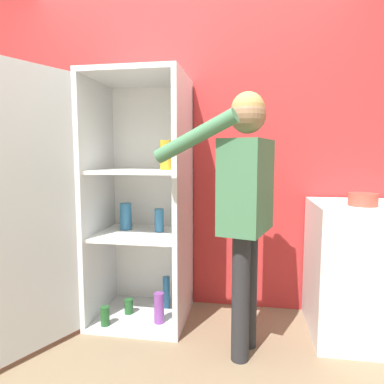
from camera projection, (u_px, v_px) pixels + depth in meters
ground_plane at (160, 372)px, 1.93m from camera, size 12.00×12.00×0.00m
wall_back at (190, 148)px, 2.75m from camera, size 7.00×0.06×2.55m
refrigerator at (120, 203)px, 2.42m from camera, size 1.01×1.23×1.78m
person at (245, 192)px, 2.02m from camera, size 0.70×0.53×1.58m
counter at (363, 271)px, 2.28m from camera, size 0.66×0.63×0.91m
bowl at (363, 200)px, 2.13m from camera, size 0.17×0.17×0.08m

